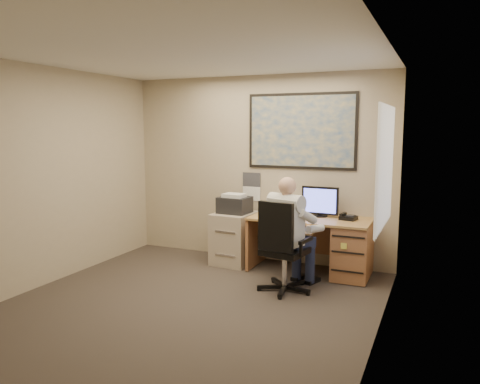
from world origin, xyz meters
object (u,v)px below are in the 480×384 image
at_px(filing_cabinet, 235,233).
at_px(person, 286,234).
at_px(desk, 335,242).
at_px(office_chair, 284,265).

relative_size(filing_cabinet, person, 0.74).
bearing_deg(desk, office_chair, -114.51).
bearing_deg(person, desk, 81.27).
bearing_deg(person, office_chair, -65.45).
bearing_deg(office_chair, filing_cabinet, 149.47).
xyz_separation_m(office_chair, person, (-0.01, 0.08, 0.36)).
distance_m(desk, office_chair, 1.00).
bearing_deg(filing_cabinet, person, -33.77).
distance_m(desk, filing_cabinet, 1.45).
distance_m(filing_cabinet, office_chair, 1.37).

